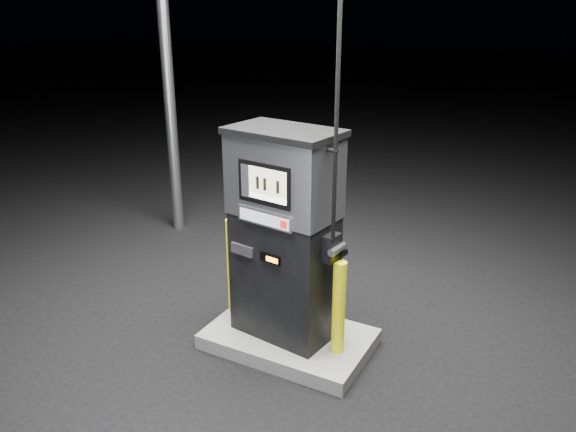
% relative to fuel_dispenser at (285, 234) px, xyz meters
% --- Properties ---
extents(ground, '(80.00, 80.00, 0.00)m').
position_rel_fuel_dispenser_xyz_m(ground, '(0.05, -0.01, -1.21)').
color(ground, black).
rests_on(ground, ground).
extents(pump_island, '(1.60, 1.00, 0.15)m').
position_rel_fuel_dispenser_xyz_m(pump_island, '(0.05, -0.01, -1.13)').
color(pump_island, '#62625E').
rests_on(pump_island, ground).
extents(fuel_dispenser, '(1.17, 0.74, 4.26)m').
position_rel_fuel_dispenser_xyz_m(fuel_dispenser, '(0.00, 0.00, 0.00)').
color(fuel_dispenser, black).
rests_on(fuel_dispenser, pump_island).
extents(bollard_left, '(0.15, 0.15, 1.02)m').
position_rel_fuel_dispenser_xyz_m(bollard_left, '(-0.69, 0.14, -0.54)').
color(bollard_left, '#FFFB0E').
rests_on(bollard_left, pump_island).
extents(bollard_right, '(0.12, 0.12, 0.93)m').
position_rel_fuel_dispenser_xyz_m(bollard_right, '(0.60, -0.07, -0.59)').
color(bollard_right, '#FFFB0E').
rests_on(bollard_right, pump_island).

